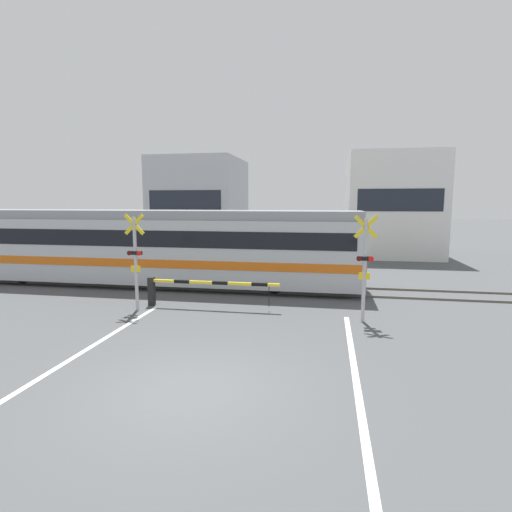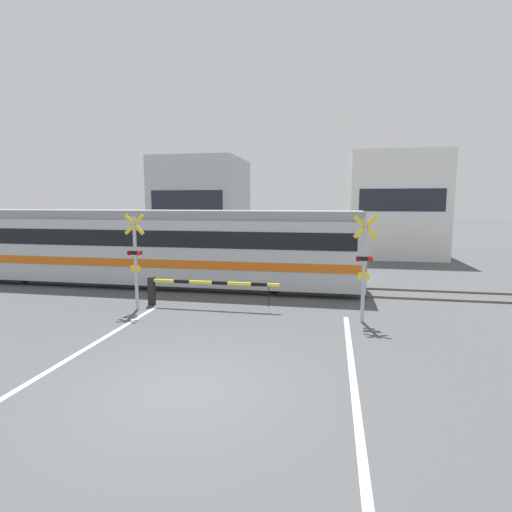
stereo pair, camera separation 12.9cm
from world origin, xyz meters
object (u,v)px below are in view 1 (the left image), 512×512
(crossing_barrier_near, at_px, (188,287))
(crossing_signal_left, at_px, (135,258))
(pedestrian, at_px, (260,248))
(commuter_train, at_px, (148,245))
(crossing_signal_right, at_px, (365,264))
(crossing_barrier_far, at_px, (317,263))

(crossing_barrier_near, distance_m, crossing_signal_left, 1.96)
(crossing_signal_left, xyz_separation_m, pedestrian, (2.29, 10.37, -0.82))
(commuter_train, bearing_deg, crossing_signal_right, -24.31)
(crossing_signal_left, distance_m, crossing_signal_right, 7.16)
(crossing_signal_right, bearing_deg, crossing_signal_left, 180.00)
(crossing_signal_left, distance_m, pedestrian, 10.65)
(commuter_train, bearing_deg, crossing_signal_left, -70.03)
(crossing_barrier_near, bearing_deg, pedestrian, 85.49)
(crossing_signal_left, height_order, pedestrian, crossing_signal_left)
(crossing_signal_right, height_order, pedestrian, crossing_signal_right)
(commuter_train, bearing_deg, crossing_barrier_near, -47.55)
(crossing_signal_right, bearing_deg, crossing_barrier_far, 102.77)
(commuter_train, relative_size, crossing_signal_right, 5.66)
(commuter_train, height_order, crossing_signal_left, commuter_train)
(crossing_barrier_near, relative_size, crossing_barrier_far, 1.00)
(crossing_barrier_near, distance_m, crossing_barrier_far, 7.33)
(crossing_barrier_near, xyz_separation_m, pedestrian, (0.77, 9.70, 0.22))
(commuter_train, bearing_deg, crossing_barrier_far, 22.09)
(pedestrian, bearing_deg, crossing_signal_right, -64.83)
(commuter_train, height_order, crossing_signal_right, commuter_train)
(commuter_train, relative_size, crossing_barrier_near, 3.94)
(commuter_train, xyz_separation_m, crossing_barrier_near, (2.93, -3.20, -1.00))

